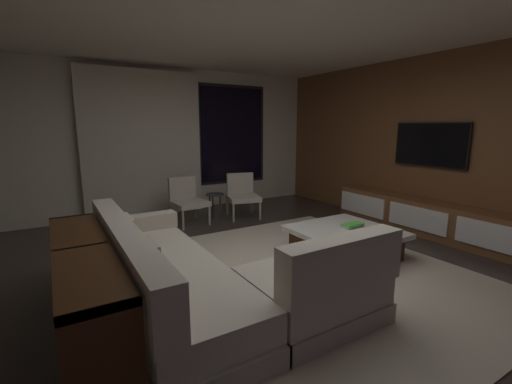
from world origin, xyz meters
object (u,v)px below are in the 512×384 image
object	(u,v)px
accent_chair_by_curtain	(187,198)
console_table_behind_couch	(85,287)
book_stack_on_coffee_table	(352,225)
accent_chair_near_window	(242,193)
media_console	(428,219)
mounted_tv	(430,145)
side_stool	(215,198)
sectional_couch	(203,281)
coffee_table	(345,242)

from	to	relation	value
accent_chair_by_curtain	console_table_behind_couch	bearing A→B (deg)	-123.83
book_stack_on_coffee_table	accent_chair_near_window	distance (m)	2.40
media_console	mounted_tv	bearing A→B (deg)	47.57
book_stack_on_coffee_table	side_stool	xyz separation A→B (m)	(-0.79, 2.46, -0.01)
accent_chair_by_curtain	media_console	xyz separation A→B (m)	(2.88, -2.52, -0.18)
media_console	console_table_behind_couch	world-z (taller)	console_table_behind_couch
media_console	mounted_tv	size ratio (longest dim) A/B	2.68
accent_chair_by_curtain	console_table_behind_couch	world-z (taller)	accent_chair_by_curtain
accent_chair_near_window	side_stool	size ratio (longest dim) A/B	1.70
accent_chair_near_window	mounted_tv	size ratio (longest dim) A/B	0.67
book_stack_on_coffee_table	console_table_behind_couch	bearing A→B (deg)	-176.72
accent_chair_by_curtain	mounted_tv	world-z (taller)	mounted_tv
sectional_couch	console_table_behind_couch	size ratio (longest dim) A/B	1.19
media_console	sectional_couch	bearing A→B (deg)	-176.06
media_console	console_table_behind_couch	distance (m)	4.67
sectional_couch	media_console	xyz separation A→B (m)	(3.75, 0.26, -0.04)
sectional_couch	coffee_table	world-z (taller)	sectional_couch
console_table_behind_couch	coffee_table	bearing A→B (deg)	2.95
accent_chair_near_window	book_stack_on_coffee_table	bearing A→B (deg)	-83.19
accent_chair_near_window	side_stool	distance (m)	0.52
mounted_tv	book_stack_on_coffee_table	bearing A→B (deg)	-175.05
sectional_couch	accent_chair_near_window	distance (m)	3.28
mounted_tv	console_table_behind_couch	world-z (taller)	mounted_tv
accent_chair_by_curtain	coffee_table	bearing A→B (deg)	-65.19
book_stack_on_coffee_table	media_console	size ratio (longest dim) A/B	0.09
accent_chair_near_window	console_table_behind_couch	size ratio (longest dim) A/B	0.37
coffee_table	media_console	xyz separation A→B (m)	(1.73, -0.02, 0.06)
sectional_couch	mounted_tv	distance (m)	4.09
media_console	accent_chair_by_curtain	bearing A→B (deg)	138.81
accent_chair_by_curtain	mounted_tv	size ratio (longest dim) A/B	0.67
coffee_table	book_stack_on_coffee_table	size ratio (longest dim) A/B	4.12
mounted_tv	side_stool	bearing A→B (deg)	137.83
side_stool	mounted_tv	distance (m)	3.58
coffee_table	side_stool	bearing A→B (deg)	104.54
side_stool	media_console	size ratio (longest dim) A/B	0.15
accent_chair_by_curtain	media_console	world-z (taller)	accent_chair_by_curtain
coffee_table	console_table_behind_couch	distance (m)	2.95
accent_chair_by_curtain	console_table_behind_couch	xyz separation A→B (m)	(-1.78, -2.65, -0.02)
accent_chair_near_window	media_console	size ratio (longest dim) A/B	0.25
sectional_couch	side_stool	size ratio (longest dim) A/B	5.43
book_stack_on_coffee_table	media_console	distance (m)	1.58
accent_chair_by_curtain	book_stack_on_coffee_table	bearing A→B (deg)	-62.23
sectional_couch	coffee_table	bearing A→B (deg)	7.84
coffee_table	accent_chair_by_curtain	world-z (taller)	accent_chair_by_curtain
side_stool	media_console	bearing A→B (deg)	-46.62
book_stack_on_coffee_table	console_table_behind_couch	xyz separation A→B (m)	(-3.08, -0.18, 0.03)
accent_chair_by_curtain	sectional_couch	bearing A→B (deg)	-107.29
accent_chair_by_curtain	mounted_tv	bearing A→B (deg)	-37.19
coffee_table	console_table_behind_couch	world-z (taller)	console_table_behind_couch
coffee_table	mounted_tv	bearing A→B (deg)	5.32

